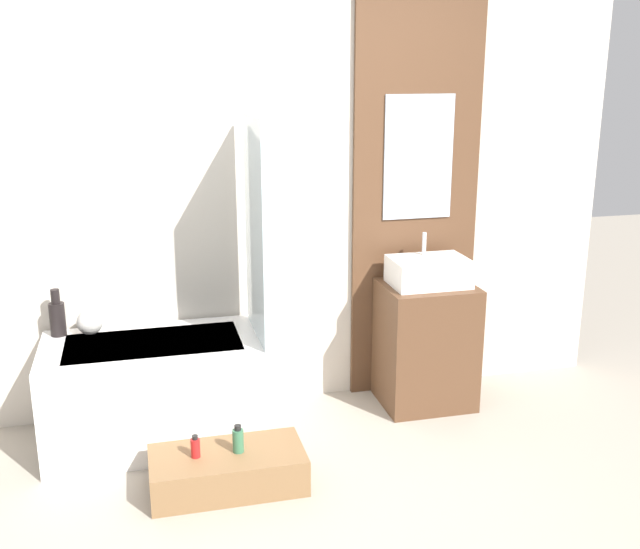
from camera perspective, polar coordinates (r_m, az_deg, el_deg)
wall_tiled_back at (r=4.29m, az=-4.08°, el=6.65°), size 4.20×0.06×2.60m
wall_wood_accent at (r=4.48m, az=7.35°, el=7.06°), size 0.78×0.04×2.60m
bathtub at (r=4.17m, az=-12.36°, el=-8.63°), size 1.17×0.64×0.56m
glass_shower_screen at (r=3.92m, az=-5.00°, el=3.45°), size 0.01×0.56×1.17m
wooden_step_bench at (r=3.76m, az=-7.05°, el=-14.56°), size 0.74×0.37×0.18m
vanity_cabinet at (r=4.50m, az=8.05°, el=-5.30°), size 0.53×0.45×0.74m
sink at (r=4.36m, az=8.28°, el=0.23°), size 0.44×0.31×0.29m
vase_tall_dark at (r=4.26m, az=-19.39°, el=-3.06°), size 0.08×0.08×0.26m
vase_round_light at (r=4.24m, az=-17.13°, el=-3.49°), size 0.14×0.14×0.14m
bottle_soap_primary at (r=3.67m, az=-9.47°, el=-12.86°), size 0.04×0.04×0.11m
bottle_soap_secondary at (r=3.69m, az=-6.26°, el=-12.42°), size 0.05×0.05×0.14m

